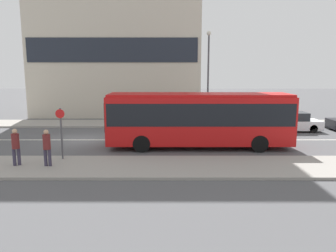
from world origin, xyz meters
name	(u,v)px	position (x,y,z in m)	size (l,w,h in m)	color
ground_plane	(84,140)	(0.00, 0.00, 0.00)	(120.00, 120.00, 0.00)	#4F4F51
sidewalk_near	(50,167)	(0.00, -6.25, 0.07)	(44.00, 3.50, 0.13)	gray
sidewalk_far	(103,123)	(0.00, 6.25, 0.07)	(44.00, 3.50, 0.13)	gray
lane_centerline	(84,140)	(0.00, 0.00, 0.00)	(41.80, 0.16, 0.01)	silver
city_bus	(200,117)	(7.39, -2.08, 1.83)	(10.58, 2.60, 3.18)	red
parked_car_0	(294,122)	(14.88, 3.25, 0.66)	(4.00, 1.85, 1.42)	silver
pedestrian_near_stop	(18,145)	(-1.43, -6.22, 1.11)	(0.34, 0.34, 1.72)	#383347
pedestrian_down_pavement	(49,145)	(0.04, -6.32, 1.10)	(0.35, 0.34, 1.70)	#383347
bus_stop_sign	(63,129)	(0.33, -5.11, 1.62)	(0.44, 0.12, 2.55)	#4C4C51
street_lamp	(210,69)	(8.81, 5.57, 4.61)	(0.36, 0.36, 7.41)	#4C4C51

